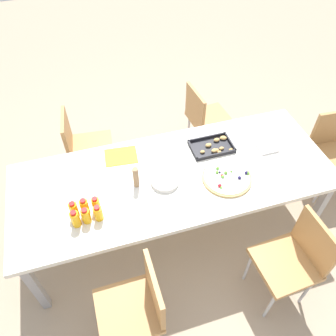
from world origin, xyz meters
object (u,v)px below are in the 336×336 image
at_px(chair_near_right, 295,257).
at_px(paper_folder, 121,156).
at_px(chair_near_left, 138,305).
at_px(juice_bottle_2, 98,213).
at_px(cardboard_tube, 136,177).
at_px(juice_bottle_5, 96,204).
at_px(chair_far_left, 83,144).
at_px(party_table, 174,179).
at_px(chair_end, 333,147).
at_px(plate_stack, 165,181).
at_px(juice_bottle_1, 86,216).
at_px(chair_far_right, 204,117).
at_px(juice_bottle_4, 85,207).
at_px(napkin_stack, 267,147).
at_px(fruit_pizza, 227,177).
at_px(juice_bottle_3, 74,210).
at_px(snack_tray, 213,146).
at_px(juice_bottle_0, 75,219).

height_order(chair_near_right, paper_folder, chair_near_right).
height_order(chair_near_left, juice_bottle_2, juice_bottle_2).
bearing_deg(paper_folder, cardboard_tube, -81.08).
bearing_deg(juice_bottle_5, chair_far_left, 91.35).
xyz_separation_m(party_table, chair_end, (1.59, 0.08, -0.17)).
bearing_deg(chair_end, chair_near_right, 47.01).
bearing_deg(chair_end, plate_stack, 8.52).
height_order(juice_bottle_1, plate_stack, juice_bottle_1).
bearing_deg(chair_far_right, juice_bottle_4, -57.33).
height_order(chair_near_left, plate_stack, chair_near_left).
relative_size(party_table, juice_bottle_5, 18.76).
bearing_deg(juice_bottle_4, juice_bottle_2, -42.13).
xyz_separation_m(juice_bottle_2, juice_bottle_4, (-0.08, 0.07, 0.01)).
bearing_deg(napkin_stack, juice_bottle_2, -168.68).
xyz_separation_m(chair_near_left, fruit_pizza, (0.87, 0.65, 0.24)).
relative_size(juice_bottle_1, paper_folder, 0.52).
height_order(chair_far_right, chair_end, same).
bearing_deg(napkin_stack, cardboard_tube, -176.13).
distance_m(party_table, cardboard_tube, 0.34).
xyz_separation_m(chair_near_left, plate_stack, (0.41, 0.75, 0.24)).
bearing_deg(chair_near_right, juice_bottle_3, 62.15).
xyz_separation_m(juice_bottle_5, plate_stack, (0.53, 0.10, -0.04)).
distance_m(juice_bottle_5, paper_folder, 0.55).
relative_size(chair_end, juice_bottle_4, 5.67).
relative_size(chair_near_right, snack_tray, 2.39).
xyz_separation_m(chair_near_left, snack_tray, (0.90, 1.00, 0.24)).
xyz_separation_m(chair_end, juice_bottle_2, (-2.21, -0.31, 0.29)).
bearing_deg(snack_tray, chair_far_left, 149.96).
bearing_deg(juice_bottle_0, fruit_pizza, 4.11).
relative_size(juice_bottle_0, napkin_stack, 0.96).
bearing_deg(chair_far_left, juice_bottle_1, 2.47).
height_order(chair_near_right, juice_bottle_1, juice_bottle_1).
xyz_separation_m(juice_bottle_2, juice_bottle_5, (-0.00, 0.08, -0.00)).
bearing_deg(juice_bottle_3, chair_far_left, 82.33).
xyz_separation_m(chair_far_right, paper_folder, (-0.96, -0.54, 0.23)).
bearing_deg(juice_bottle_4, fruit_pizza, 0.18).
xyz_separation_m(chair_near_left, paper_folder, (0.14, 1.12, 0.23)).
height_order(chair_near_right, fruit_pizza, chair_near_right).
height_order(juice_bottle_3, juice_bottle_5, juice_bottle_3).
height_order(party_table, snack_tray, snack_tray).
distance_m(chair_near_left, juice_bottle_1, 0.67).
distance_m(chair_near_right, juice_bottle_4, 1.52).
xyz_separation_m(chair_near_left, juice_bottle_4, (-0.20, 0.64, 0.29)).
xyz_separation_m(chair_far_right, snack_tray, (-0.20, -0.66, 0.24)).
xyz_separation_m(fruit_pizza, napkin_stack, (0.45, 0.21, -0.00)).
distance_m(juice_bottle_0, plate_stack, 0.71).
xyz_separation_m(chair_end, cardboard_tube, (-1.89, -0.10, 0.32)).
height_order(juice_bottle_0, fruit_pizza, juice_bottle_0).
distance_m(juice_bottle_3, plate_stack, 0.69).
bearing_deg(juice_bottle_2, fruit_pizza, 4.42).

